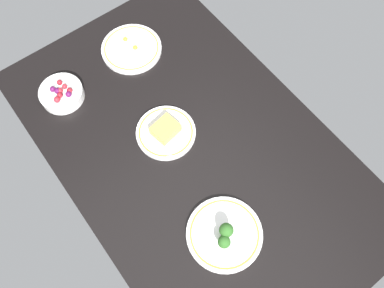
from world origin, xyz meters
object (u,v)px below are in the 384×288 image
plate_cheese (166,132)px  plate_eggs (131,48)px  bowl_berries (62,93)px  plate_broccoli (224,234)px

plate_cheese → plate_eggs: same height
plate_cheese → plate_eggs: 36.51cm
bowl_berries → plate_broccoli: 71.76cm
bowl_berries → plate_broccoli: size_ratio=0.66×
plate_broccoli → plate_eggs: plate_broccoli is taller
bowl_berries → plate_eggs: bearing=-85.5°
plate_cheese → plate_broccoli: (-37.52, 5.81, 0.05)cm
plate_cheese → plate_broccoli: 37.97cm
plate_eggs → plate_cheese: bearing=164.4°
plate_cheese → plate_broccoli: size_ratio=0.87×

